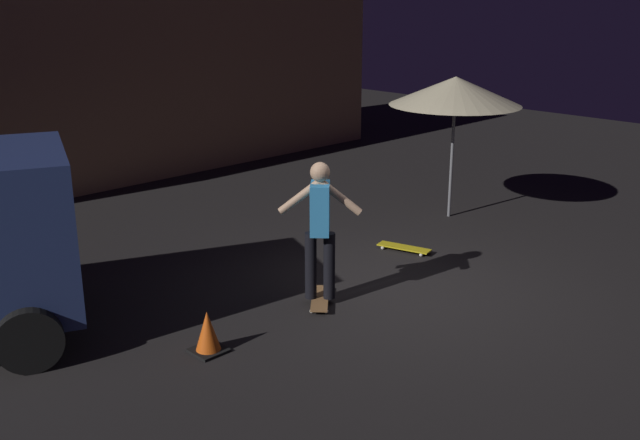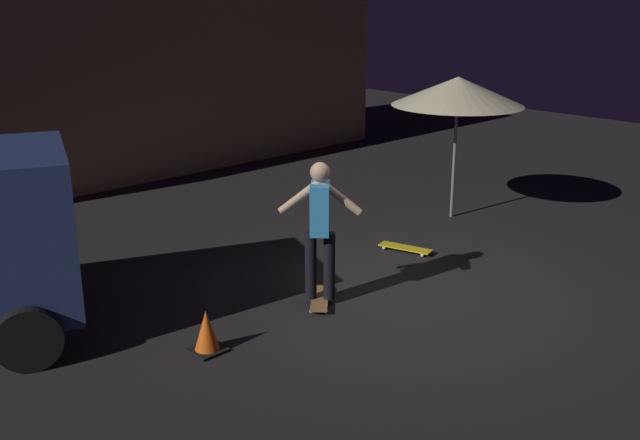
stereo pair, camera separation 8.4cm
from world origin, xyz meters
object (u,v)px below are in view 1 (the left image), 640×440
skateboard_ridden (320,299)px  skater (320,221)px  patio_umbrella (455,91)px  skateboard_spare (404,248)px  traffic_cone (208,333)px

skateboard_ridden → skater: bearing=-90.0°
patio_umbrella → skateboard_spare: size_ratio=2.86×
skateboard_spare → patio_umbrella: bearing=16.9°
skater → skateboard_spare: bearing=11.8°
skater → traffic_cone: 1.90m
skateboard_ridden → skateboard_spare: 2.20m
traffic_cone → skater: bearing=2.5°
skateboard_ridden → traffic_cone: traffic_cone is taller
patio_umbrella → skateboard_ridden: bearing=-165.8°
patio_umbrella → skateboard_ridden: 4.62m
skateboard_ridden → traffic_cone: 1.72m
patio_umbrella → skateboard_spare: bearing=-163.1°
patio_umbrella → traffic_cone: patio_umbrella is taller
skateboard_spare → traffic_cone: 3.90m
patio_umbrella → skateboard_ridden: size_ratio=3.25×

